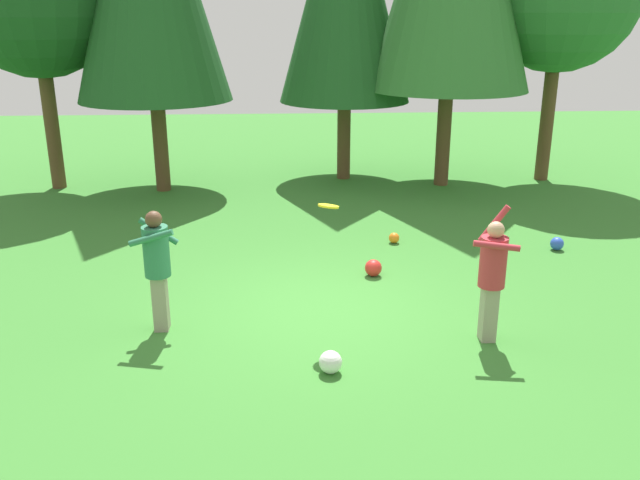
% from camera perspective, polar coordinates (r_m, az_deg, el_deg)
% --- Properties ---
extents(ground_plane, '(40.00, 40.00, 0.00)m').
position_cam_1_polar(ground_plane, '(9.66, 0.21, -5.98)').
color(ground_plane, '#387A2D').
extents(person_thrower, '(0.57, 0.56, 1.78)m').
position_cam_1_polar(person_thrower, '(8.72, 14.49, -2.58)').
color(person_thrower, gray).
rests_on(person_thrower, ground_plane).
extents(person_catcher, '(0.58, 0.51, 1.66)m').
position_cam_1_polar(person_catcher, '(8.98, -13.74, -1.75)').
color(person_catcher, gray).
rests_on(person_catcher, ground_plane).
extents(frisbee, '(0.38, 0.38, 0.07)m').
position_cam_1_polar(frisbee, '(8.48, 0.74, 2.91)').
color(frisbee, yellow).
extents(ball_blue, '(0.24, 0.24, 0.24)m').
position_cam_1_polar(ball_blue, '(12.75, 19.58, -0.29)').
color(ball_blue, blue).
rests_on(ball_blue, ground_plane).
extents(ball_orange, '(0.20, 0.20, 0.20)m').
position_cam_1_polar(ball_orange, '(12.46, 6.34, 0.17)').
color(ball_orange, orange).
rests_on(ball_orange, ground_plane).
extents(ball_white, '(0.28, 0.28, 0.28)m').
position_cam_1_polar(ball_white, '(8.02, 0.90, -10.38)').
color(ball_white, white).
rests_on(ball_white, ground_plane).
extents(ball_red, '(0.28, 0.28, 0.28)m').
position_cam_1_polar(ball_red, '(10.86, 4.57, -2.39)').
color(ball_red, red).
rests_on(ball_red, ground_plane).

